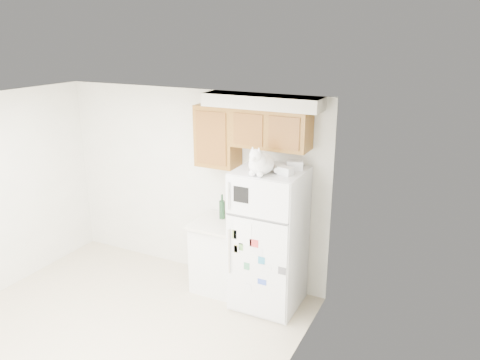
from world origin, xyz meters
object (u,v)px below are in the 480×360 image
Objects in this scene: cat at (261,163)px; bottle_green at (222,207)px; bottle_amber at (229,206)px; storage_box_back at (295,165)px; base_counter at (221,255)px; storage_box_front at (285,171)px; refrigerator at (269,239)px.

bottle_green is at bearing 151.48° from cat.
cat reaches higher than bottle_amber.
bottle_green is at bearing 155.86° from storage_box_back.
storage_box_back is at bearing 51.82° from cat.
base_counter is 2.87× the size of bottle_green.
bottle_amber is (-0.88, 0.34, -0.67)m from storage_box_front.
cat is 0.44m from storage_box_back.
base_counter is 5.11× the size of storage_box_back.
cat is 3.21× the size of storage_box_front.
storage_box_front reaches higher than bottle_green.
refrigerator is 5.44× the size of bottle_amber.
storage_box_back is at bearing 4.56° from base_counter.
storage_box_back is at bearing 98.77° from storage_box_front.
storage_box_back is 0.58× the size of bottle_amber.
bottle_green is (-0.95, 0.03, -0.67)m from storage_box_back.
bottle_green is at bearing 166.18° from refrigerator.
base_counter is 1.58m from storage_box_front.
bottle_amber reaches higher than base_counter.
refrigerator is 0.92m from storage_box_front.
bottle_green is (-0.68, 0.37, -0.75)m from cat.
storage_box_front is at bearing -22.74° from refrigerator.
bottle_green reaches higher than bottle_amber.
bottle_green is 1.03× the size of bottle_amber.
cat is 1.08m from bottle_green.
bottle_amber is at bearing 80.10° from base_counter.
base_counter is 1.59m from storage_box_back.
storage_box_back reaches higher than base_counter.
bottle_amber is (0.03, 0.18, 0.61)m from base_counter.
storage_box_back is at bearing 32.19° from refrigerator.
bottle_amber is at bearing 151.02° from storage_box_back.
cat is at bearing -100.03° from refrigerator.
storage_box_back reaches higher than storage_box_front.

